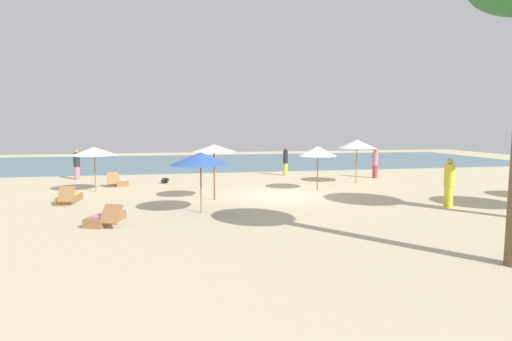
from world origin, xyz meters
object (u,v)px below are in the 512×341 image
object	(u,v)px
umbrella_0	(214,148)
person_0	(449,183)
umbrella_2	(318,151)
umbrella_3	(201,158)
lounger_2	(106,218)
person_1	(286,161)
dog	(165,180)
umbrella_4	(357,144)
person_2	(77,165)
lounger_1	(69,198)
person_3	(375,163)
umbrella_1	(94,151)
lounger_0	(119,182)

from	to	relation	value
umbrella_0	person_0	size ratio (longest dim) A/B	1.24
umbrella_2	umbrella_3	bearing A→B (deg)	-144.39
lounger_2	person_0	world-z (taller)	person_0
person_1	dog	size ratio (longest dim) A/B	2.82
umbrella_0	umbrella_4	size ratio (longest dim) A/B	0.99
umbrella_4	dog	bearing A→B (deg)	168.94
umbrella_0	person_2	world-z (taller)	umbrella_0
lounger_1	lounger_2	bearing A→B (deg)	-63.38
dog	umbrella_4	bearing A→B (deg)	-11.06
umbrella_2	person_3	world-z (taller)	umbrella_2
umbrella_0	umbrella_4	world-z (taller)	umbrella_4
umbrella_2	person_0	xyz separation A→B (m)	(3.37, -4.95, -0.92)
umbrella_3	lounger_2	distance (m)	3.64
person_0	person_1	xyz separation A→B (m)	(-3.35, 10.83, -0.04)
umbrella_3	person_1	xyz separation A→B (m)	(5.77, 9.99, -1.03)
lounger_1	lounger_2	world-z (taller)	lounger_1
umbrella_1	umbrella_2	bearing A→B (deg)	-8.32
umbrella_1	person_3	bearing A→B (deg)	8.10
lounger_0	lounger_2	world-z (taller)	lounger_0
umbrella_0	lounger_0	xyz separation A→B (m)	(-4.40, 5.19, -1.95)
umbrella_3	umbrella_4	world-z (taller)	umbrella_4
umbrella_1	umbrella_0	bearing A→B (deg)	-31.61
umbrella_0	umbrella_4	xyz separation A→B (m)	(7.86, 3.55, -0.05)
lounger_0	lounger_2	size ratio (longest dim) A/B	0.98
umbrella_0	lounger_0	distance (m)	7.08
lounger_1	umbrella_1	bearing A→B (deg)	78.84
person_1	person_3	bearing A→B (deg)	-24.98
person_3	umbrella_3	bearing A→B (deg)	-143.69
umbrella_1	umbrella_4	xyz separation A→B (m)	(13.06, 0.35, 0.20)
person_0	person_2	xyz separation A→B (m)	(-15.46, 11.24, -0.08)
person_3	dog	bearing A→B (deg)	179.28
umbrella_1	lounger_2	distance (m)	7.06
umbrella_0	person_2	size ratio (longest dim) A/B	1.35
lounger_0	lounger_1	world-z (taller)	same
umbrella_1	lounger_2	size ratio (longest dim) A/B	1.19
lounger_0	person_3	bearing A→B (deg)	0.64
lounger_2	dog	distance (m)	9.13
person_1	umbrella_4	bearing A→B (deg)	-55.34
umbrella_1	umbrella_3	bearing A→B (deg)	-51.25
umbrella_2	dog	world-z (taller)	umbrella_2
person_0	umbrella_0	bearing A→B (deg)	158.90
person_1	dog	distance (m)	7.52
person_3	lounger_0	bearing A→B (deg)	-179.36
umbrella_3	lounger_1	distance (m)	6.08
umbrella_2	umbrella_4	bearing A→B (deg)	33.26
umbrella_3	lounger_2	size ratio (longest dim) A/B	1.20
umbrella_4	person_1	xyz separation A→B (m)	(-2.79, 4.03, -1.19)
umbrella_3	umbrella_4	bearing A→B (deg)	34.86
umbrella_1	person_1	size ratio (longest dim) A/B	1.22
person_0	umbrella_4	bearing A→B (deg)	94.71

